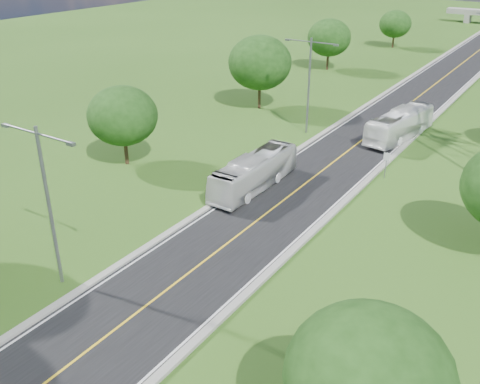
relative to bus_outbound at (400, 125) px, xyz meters
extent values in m
plane|color=#2C4F16|center=(-2.95, 11.49, -1.56)|extent=(260.00, 260.00, 0.00)
cube|color=black|center=(-2.95, 17.49, -1.53)|extent=(8.00, 150.00, 0.06)
cube|color=gray|center=(-7.20, 17.49, -1.45)|extent=(0.50, 150.00, 0.22)
cube|color=gray|center=(1.30, 17.49, -1.45)|extent=(0.50, 150.00, 0.22)
cylinder|color=slate|center=(2.25, -10.51, -0.36)|extent=(0.08, 0.08, 2.40)
cube|color=white|center=(2.25, -10.54, 0.44)|extent=(0.55, 0.04, 0.70)
cube|color=gray|center=(-12.95, 91.49, -0.56)|extent=(1.20, 3.00, 2.00)
cylinder|color=slate|center=(-8.95, -36.51, 3.44)|extent=(0.22, 0.22, 10.00)
cylinder|color=slate|center=(-10.35, -36.51, 8.04)|extent=(2.80, 0.12, 0.12)
cylinder|color=slate|center=(-7.55, -36.51, 8.04)|extent=(2.80, 0.12, 0.12)
cube|color=slate|center=(-11.65, -36.51, 7.99)|extent=(0.50, 0.25, 0.18)
cube|color=slate|center=(-6.25, -36.51, 7.99)|extent=(0.50, 0.25, 0.18)
cylinder|color=slate|center=(-8.95, -3.51, 3.44)|extent=(0.22, 0.22, 10.00)
cylinder|color=slate|center=(-10.35, -3.51, 8.04)|extent=(2.80, 0.12, 0.12)
cylinder|color=slate|center=(-7.55, -3.51, 8.04)|extent=(2.80, 0.12, 0.12)
cube|color=slate|center=(-11.65, -3.51, 7.99)|extent=(0.50, 0.25, 0.18)
cube|color=slate|center=(-6.25, -3.51, 7.99)|extent=(0.50, 0.25, 0.18)
cube|color=slate|center=(0.35, 29.49, 7.99)|extent=(0.50, 0.25, 0.18)
cylinder|color=black|center=(-18.95, -20.51, -0.21)|extent=(0.36, 0.36, 2.70)
ellipsoid|color=#183B10|center=(-18.95, -20.51, 3.09)|extent=(6.30, 6.30, 5.36)
cylinder|color=black|center=(-17.95, 1.49, 0.06)|extent=(0.36, 0.36, 3.24)
ellipsoid|color=#183B10|center=(-17.95, 1.49, 4.02)|extent=(7.56, 7.56, 6.43)
cylinder|color=black|center=(-19.95, 25.49, -0.12)|extent=(0.36, 0.36, 2.88)
ellipsoid|color=#183B10|center=(-19.95, 25.49, 3.40)|extent=(6.72, 6.72, 5.71)
cylinder|color=black|center=(-17.45, 49.49, -0.30)|extent=(0.36, 0.36, 2.52)
ellipsoid|color=#183B10|center=(-17.45, 49.49, 2.78)|extent=(5.88, 5.88, 5.00)
ellipsoid|color=#183B10|center=(11.05, -38.51, 3.09)|extent=(6.30, 6.30, 5.36)
imported|color=white|center=(0.00, 0.00, 0.00)|extent=(4.10, 11.01, 3.00)
imported|color=silver|center=(-6.15, -18.66, -0.05)|extent=(2.49, 10.40, 2.89)
camera|label=1|loc=(15.14, -53.29, 17.60)|focal=40.00mm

